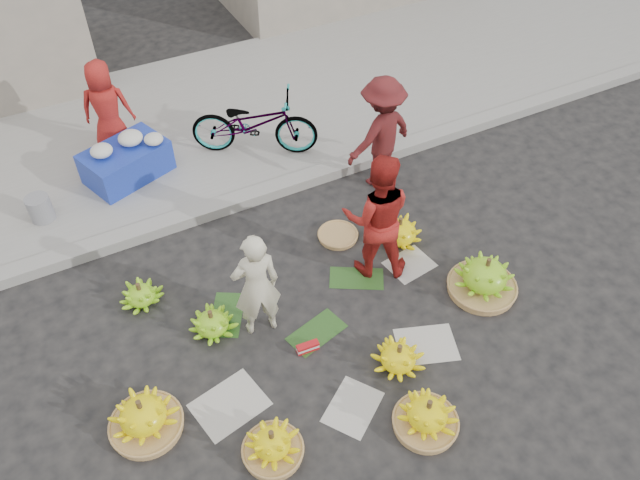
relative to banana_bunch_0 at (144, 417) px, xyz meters
name	(u,v)px	position (x,y,z in m)	size (l,w,h in m)	color
ground	(316,317)	(2.11, 0.46, -0.21)	(80.00, 80.00, 0.00)	black
curb	(243,200)	(2.11, 2.66, -0.13)	(40.00, 0.25, 0.15)	gray
sidewalk	(192,122)	(2.11, 4.76, -0.15)	(40.00, 4.00, 0.12)	gray
newspaper_scatter	(351,369)	(2.11, -0.34, -0.21)	(3.20, 1.80, 0.00)	beige
banana_leaves	(301,308)	(2.01, 0.66, -0.20)	(2.00, 1.00, 0.00)	#204818
banana_bunch_0	(144,417)	(0.00, 0.00, 0.00)	(0.71, 0.71, 0.48)	#A37844
banana_bunch_1	(272,445)	(0.99, -0.82, -0.04)	(0.57, 0.57, 0.41)	#A37844
banana_bunch_2	(427,416)	(2.45, -1.24, -0.02)	(0.63, 0.63, 0.44)	#A37844
banana_bunch_3	(398,357)	(2.59, -0.51, -0.06)	(0.67, 0.67, 0.34)	#FFEF0C
banana_bunch_4	(485,277)	(4.04, -0.08, 0.03)	(0.83, 0.83, 0.53)	#A37844
banana_bunch_5	(399,231)	(3.62, 1.09, -0.04)	(0.75, 0.75, 0.38)	#FFEF0C
banana_bunch_6	(212,322)	(1.00, 0.83, -0.07)	(0.68, 0.68, 0.33)	#6DC11B
banana_bunch_7	(141,294)	(0.41, 1.60, -0.08)	(0.56, 0.56, 0.31)	#6DC11B
basket_spare	(338,236)	(2.95, 1.49, -0.18)	(0.50, 0.50, 0.06)	#A37844
incense_stack	(308,347)	(1.82, 0.09, -0.15)	(0.25, 0.08, 0.10)	red
vendor_cream	(256,286)	(1.49, 0.62, 0.50)	(0.52, 0.34, 1.42)	beige
vendor_red	(377,217)	(3.09, 0.84, 0.62)	(0.81, 0.63, 1.67)	red
man_striped	(381,133)	(4.00, 2.25, 0.60)	(1.05, 0.60, 1.63)	maroon
flower_table	(126,160)	(0.89, 3.82, 0.18)	(1.28, 1.03, 0.65)	#182DA1
grey_bucket	(40,208)	(-0.35, 3.46, 0.08)	(0.30, 0.30, 0.35)	gray
flower_vendor	(107,109)	(0.89, 4.49, 0.62)	(0.70, 0.45, 1.42)	red
bicycle	(254,123)	(2.69, 3.54, 0.39)	(1.81, 0.63, 0.95)	gray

